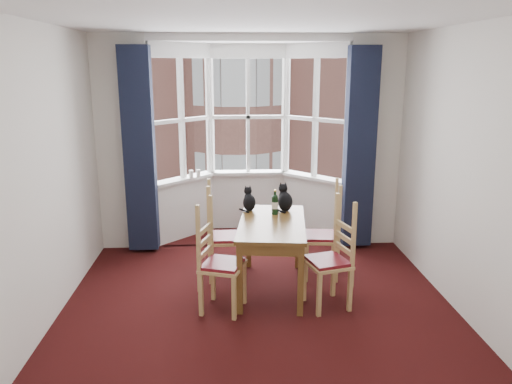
{
  "coord_description": "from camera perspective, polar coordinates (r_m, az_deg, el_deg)",
  "views": [
    {
      "loc": [
        -0.28,
        -4.27,
        2.42
      ],
      "look_at": [
        0.01,
        1.05,
        1.05
      ],
      "focal_mm": 35.0,
      "sensor_mm": 36.0,
      "label": 1
    }
  ],
  "objects": [
    {
      "name": "curtain_left",
      "position": [
        6.53,
        -13.18,
        4.61
      ],
      "size": [
        0.38,
        0.22,
        2.6
      ],
      "primitive_type": "cube",
      "color": "#161C33",
      "rests_on": "floor"
    },
    {
      "name": "chair_right_near",
      "position": [
        5.18,
        9.08,
        -7.87
      ],
      "size": [
        0.5,
        0.51,
        0.92
      ],
      "color": "tan",
      "rests_on": "floor"
    },
    {
      "name": "ceiling",
      "position": [
        4.3,
        0.64,
        19.48
      ],
      "size": [
        4.5,
        4.5,
        0.0
      ],
      "primitive_type": "plane",
      "rotation": [
        3.14,
        0.0,
        0.0
      ],
      "color": "white",
      "rests_on": "floor"
    },
    {
      "name": "chair_left_near",
      "position": [
        5.05,
        -4.82,
        -8.31
      ],
      "size": [
        0.51,
        0.52,
        0.92
      ],
      "color": "tan",
      "rests_on": "floor"
    },
    {
      "name": "chair_right_far",
      "position": [
        5.86,
        8.33,
        -5.16
      ],
      "size": [
        0.44,
        0.46,
        0.92
      ],
      "color": "tan",
      "rests_on": "floor"
    },
    {
      "name": "tenement_building",
      "position": [
        18.31,
        -2.28,
        11.82
      ],
      "size": [
        18.4,
        7.8,
        15.2
      ],
      "color": "#9C5F51",
      "rests_on": "street"
    },
    {
      "name": "cat_left",
      "position": [
        5.76,
        -0.79,
        -1.04
      ],
      "size": [
        0.18,
        0.23,
        0.29
      ],
      "color": "black",
      "rests_on": "dining_table"
    },
    {
      "name": "cat_right",
      "position": [
        5.77,
        3.33,
        -0.9
      ],
      "size": [
        0.22,
        0.27,
        0.33
      ],
      "color": "black",
      "rests_on": "dining_table"
    },
    {
      "name": "street",
      "position": [
        37.48,
        -2.6,
        1.41
      ],
      "size": [
        80.0,
        80.0,
        0.0
      ],
      "primitive_type": "plane",
      "color": "#333335",
      "rests_on": "ground"
    },
    {
      "name": "dining_table",
      "position": [
        5.41,
        1.85,
        -4.49
      ],
      "size": [
        0.84,
        1.37,
        0.78
      ],
      "color": "brown",
      "rests_on": "floor"
    },
    {
      "name": "wine_bottle",
      "position": [
        5.61,
        2.17,
        -1.33
      ],
      "size": [
        0.07,
        0.07,
        0.28
      ],
      "color": "black",
      "rests_on": "dining_table"
    },
    {
      "name": "floor",
      "position": [
        4.92,
        0.55,
        -15.06
      ],
      "size": [
        4.5,
        4.5,
        0.0
      ],
      "primitive_type": "plane",
      "color": "black",
      "rests_on": "ground"
    },
    {
      "name": "wall_near",
      "position": [
        2.28,
        4.3,
        -12.16
      ],
      "size": [
        4.0,
        0.0,
        4.0
      ],
      "primitive_type": "plane",
      "rotation": [
        -1.57,
        0.0,
        0.0
      ],
      "color": "silver",
      "rests_on": "floor"
    },
    {
      "name": "candle_tall",
      "position": [
        7.06,
        -7.43,
        2.05
      ],
      "size": [
        0.06,
        0.06,
        0.11
      ],
      "primitive_type": "cylinder",
      "color": "white",
      "rests_on": "bay_window"
    },
    {
      "name": "curtain_right",
      "position": [
        6.65,
        11.76,
        4.85
      ],
      "size": [
        0.38,
        0.22,
        2.6
      ],
      "primitive_type": "cube",
      "color": "#161C33",
      "rests_on": "floor"
    },
    {
      "name": "candle_short",
      "position": [
        7.08,
        -6.6,
        2.12
      ],
      "size": [
        0.06,
        0.06,
        0.11
      ],
      "primitive_type": "cylinder",
      "color": "white",
      "rests_on": "bay_window"
    },
    {
      "name": "chair_left_far",
      "position": [
        5.78,
        -4.43,
        -5.34
      ],
      "size": [
        0.4,
        0.42,
        0.92
      ],
      "color": "tan",
      "rests_on": "floor"
    },
    {
      "name": "wall_right",
      "position": [
        4.95,
        24.38,
        1.21
      ],
      "size": [
        0.0,
        4.5,
        4.5
      ],
      "primitive_type": "plane",
      "rotation": [
        1.57,
        0.0,
        -1.57
      ],
      "color": "silver",
      "rests_on": "floor"
    },
    {
      "name": "wall_left",
      "position": [
        4.72,
        -24.43,
        0.62
      ],
      "size": [
        0.0,
        4.5,
        4.5
      ],
      "primitive_type": "plane",
      "rotation": [
        1.57,
        0.0,
        1.57
      ],
      "color": "silver",
      "rests_on": "floor"
    },
    {
      "name": "wall_back_pier_right",
      "position": [
        6.88,
        13.26,
        5.5
      ],
      "size": [
        0.7,
        0.12,
        2.8
      ],
      "primitive_type": "cube",
      "color": "silver",
      "rests_on": "floor"
    },
    {
      "name": "wall_back_pier_left",
      "position": [
        6.74,
        -14.88,
        5.23
      ],
      "size": [
        0.7,
        0.12,
        2.8
      ],
      "primitive_type": "cube",
      "color": "silver",
      "rests_on": "floor"
    },
    {
      "name": "bay_window",
      "position": [
        7.11,
        -0.84,
        6.16
      ],
      "size": [
        2.76,
        0.94,
        2.8
      ],
      "color": "white",
      "rests_on": "floor"
    }
  ]
}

